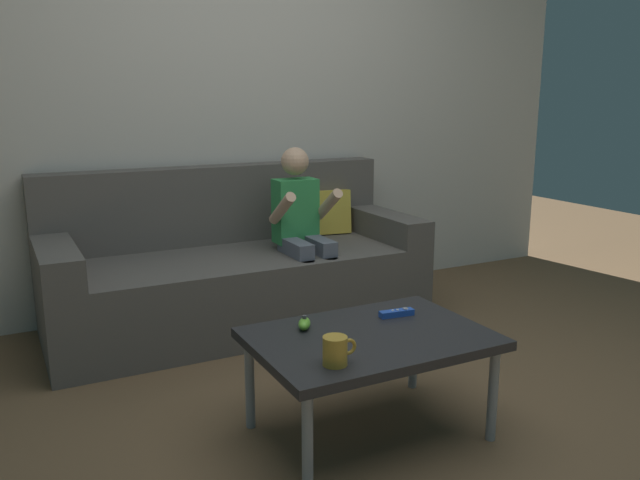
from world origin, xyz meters
The scene contains 8 objects.
ground_plane centered at (0.00, 0.00, 0.00)m, with size 9.36×9.36×0.00m, color brown.
wall_back centered at (0.00, 1.87, 1.25)m, with size 4.68×0.05×2.50m, color beige.
couch centered at (-0.20, 1.48, 0.29)m, with size 2.00×0.80×0.84m.
person_seated_on_couch centered at (0.11, 1.30, 0.55)m, with size 0.33×0.40×0.96m.
coffee_table centered at (-0.19, 0.11, 0.36)m, with size 0.85×0.59×0.39m.
game_remote_blue_near_edge centered at (0.01, 0.23, 0.40)m, with size 0.14×0.05×0.03m.
nunchuk_lime centered at (-0.38, 0.27, 0.41)m, with size 0.09×0.10×0.05m.
coffee_mug centered at (-0.43, -0.07, 0.44)m, with size 0.12×0.08×0.09m.
Camera 1 is at (-1.36, -1.75, 1.24)m, focal length 36.13 mm.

